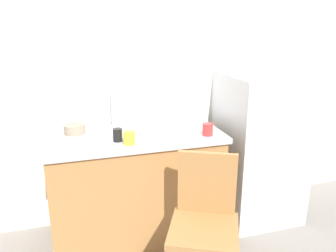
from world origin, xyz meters
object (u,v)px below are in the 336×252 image
(terracotta_bowl, at_px, (75,129))
(cup_yellow, at_px, (129,138))
(chair, at_px, (205,221))
(cup_black, at_px, (118,135))
(refrigerator, at_px, (259,147))
(cup_red, at_px, (208,129))
(dish_tray, at_px, (157,129))

(terracotta_bowl, bearing_deg, cup_yellow, -45.17)
(chair, relative_size, cup_black, 9.82)
(refrigerator, height_order, cup_black, refrigerator)
(cup_yellow, height_order, cup_red, cup_yellow)
(cup_yellow, bearing_deg, cup_black, 127.49)
(cup_black, bearing_deg, dish_tray, 20.92)
(chair, height_order, cup_black, cup_black)
(chair, relative_size, dish_tray, 3.18)
(refrigerator, bearing_deg, terracotta_bowl, 174.71)
(cup_black, bearing_deg, chair, -55.25)
(refrigerator, relative_size, cup_yellow, 13.73)
(refrigerator, height_order, cup_yellow, refrigerator)
(terracotta_bowl, bearing_deg, chair, -51.07)
(chair, bearing_deg, refrigerator, 68.80)
(cup_black, distance_m, cup_red, 0.65)
(dish_tray, xyz_separation_m, cup_black, (-0.31, -0.12, 0.02))
(dish_tray, distance_m, cup_yellow, 0.32)
(terracotta_bowl, relative_size, cup_red, 1.75)
(terracotta_bowl, distance_m, cup_yellow, 0.49)
(dish_tray, bearing_deg, cup_yellow, -140.58)
(chair, distance_m, dish_tray, 0.81)
(chair, relative_size, cup_red, 9.99)
(chair, bearing_deg, terracotta_bowl, 155.36)
(refrigerator, xyz_separation_m, cup_black, (-1.21, -0.12, 0.27))
(refrigerator, distance_m, cup_red, 0.65)
(chair, distance_m, terracotta_bowl, 1.17)
(cup_red, bearing_deg, dish_tray, 151.43)
(refrigerator, xyz_separation_m, terracotta_bowl, (-1.49, 0.14, 0.26))
(refrigerator, distance_m, cup_black, 1.24)
(chair, distance_m, cup_black, 0.83)
(chair, distance_m, cup_red, 0.70)
(refrigerator, bearing_deg, cup_red, -161.52)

